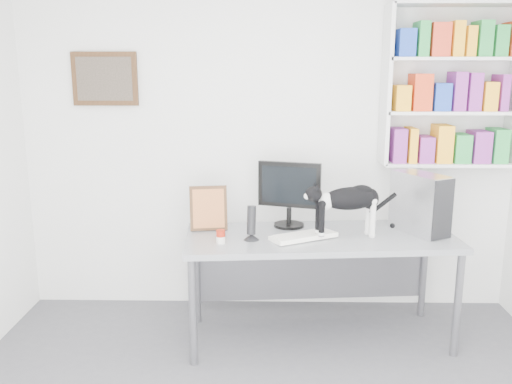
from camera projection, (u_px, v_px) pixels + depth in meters
room at (270, 209)px, 2.47m from camera, size 4.01×4.01×2.70m
bookshelf at (452, 86)px, 4.14m from camera, size 1.03×0.28×1.24m
wall_art at (105, 79)px, 4.29m from camera, size 0.52×0.04×0.42m
desk at (319, 287)px, 3.99m from camera, size 1.98×0.91×0.80m
monitor at (289, 194)px, 4.07m from camera, size 0.52×0.35×0.51m
keyboard at (303, 236)px, 3.82m from camera, size 0.50×0.38×0.04m
pc_tower at (420, 203)px, 3.93m from camera, size 0.38×0.48×0.44m
speaker at (251, 222)px, 3.77m from camera, size 0.13×0.13×0.25m
leaning_print at (208, 207)px, 4.01m from camera, size 0.29×0.15×0.34m
soup_can at (221, 237)px, 3.72m from camera, size 0.07×0.07×0.09m
cat at (348, 211)px, 3.81m from camera, size 0.64×0.32×0.38m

